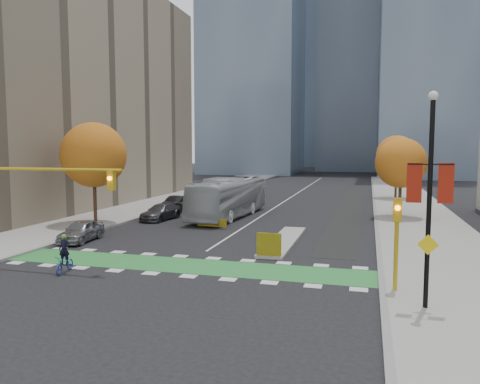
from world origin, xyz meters
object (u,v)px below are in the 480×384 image
Objects in this scene: banner_lamppost at (430,191)px; parked_car_c at (161,212)px; traffic_signal_east at (397,230)px; parked_car_d at (212,200)px; hazard_board at (269,244)px; tree_west at (94,155)px; tree_east_near at (401,163)px; parked_car_b at (176,204)px; traffic_signal_west at (28,189)px; bus at (229,197)px; parked_car_a at (81,231)px; cyclist at (65,260)px; tree_east_far at (397,156)px.

banner_lamppost is 1.77× the size of parked_car_c.
traffic_signal_east is 0.84× the size of parked_car_d.
hazard_board is 0.17× the size of tree_west.
hazard_board is at bearing 144.08° from traffic_signal_east.
hazard_board is 0.20× the size of tree_east_near.
tree_west is 7.35m from parked_car_c.
banner_lamppost is 1.80× the size of parked_car_b.
traffic_signal_east is at bearing -29.07° from tree_west.
banner_lamppost reaches higher than traffic_signal_west.
traffic_signal_west is 1.85× the size of parked_car_b.
tree_west is 2.01× the size of traffic_signal_east.
traffic_signal_west is 19.54m from banner_lamppost.
traffic_signal_east is 0.32× the size of bus.
parked_car_b is at bearing 83.01° from parked_car_a.
cyclist is 20.34m from bus.
parked_car_a is at bearing 158.42° from banner_lamppost.
parked_car_b is at bearing 127.52° from hazard_board.
traffic_signal_west is 2.06× the size of parked_car_a.
cyclist is at bearing -66.82° from parked_car_a.
parked_car_d is (-1.51, 27.01, 0.03)m from cyclist.
parked_car_a is at bearing -142.02° from tree_east_near.
parked_car_d is at bearing 73.98° from parked_car_b.
cyclist reaches higher than parked_car_b.
parked_car_d is at bearing 169.12° from tree_east_near.
hazard_board is 0.17× the size of banner_lamppost.
tree_west is 1.16× the size of tree_east_near.
tree_east_far is at bearing 55.97° from bus.
traffic_signal_east reaches higher than parked_car_a.
cyclist is 27.05m from parked_car_d.
bus is at bearing 38.53° from parked_car_c.
tree_west is 35.73m from tree_east_far.
tree_east_near is at bearing 8.77° from parked_car_b.
hazard_board is at bearing -25.99° from tree_west.
traffic_signal_east is at bearing -22.82° from parked_car_a.
tree_east_far is at bearing 62.05° from traffic_signal_west.
cyclist is 0.47× the size of parked_car_a.
traffic_signal_east is (18.43, 0.00, -1.30)m from traffic_signal_west.
tree_west is 4.24× the size of cyclist.
traffic_signal_east is at bearing -5.88° from cyclist.
tree_east_far is at bearing 51.02° from parked_car_a.
parked_car_b is (3.41, 8.59, -4.86)m from tree_west.
tree_west reaches higher than parked_car_d.
parked_car_a is (-13.00, 1.40, -0.09)m from hazard_board.
traffic_signal_east is at bearing -43.01° from parked_car_b.
tree_west reaches higher than cyclist.
traffic_signal_west is 4.39× the size of cyclist.
hazard_board is at bearing -114.20° from tree_east_near.
banner_lamppost is at bearing -44.13° from parked_car_b.
tree_east_far is at bearing 87.03° from traffic_signal_east.
banner_lamppost is 26.82m from parked_car_c.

